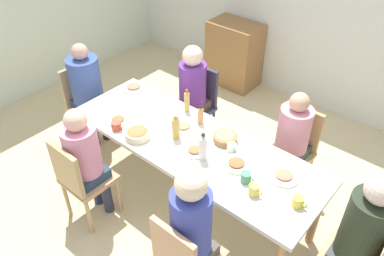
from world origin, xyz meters
The scene contains 32 objects.
ground_plane centered at (0.00, 0.00, 0.00)m, with size 7.10×7.10×0.00m, color #CAB98C.
wall_back centered at (0.00, 2.40, 1.30)m, with size 6.15×0.12×2.60m, color silver.
wall_left centered at (-3.02, 0.00, 1.30)m, with size 0.12×4.93×2.60m, color silver.
dining_table centered at (0.00, 0.00, 0.67)m, with size 2.41×0.83×0.75m.
chair_0 centered at (0.60, 0.79, 0.51)m, with size 0.40×0.40×0.90m.
person_0 centered at (0.60, 0.70, 0.69)m, with size 0.30×0.30×1.15m.
chair_1 centered at (-0.60, -0.79, 0.51)m, with size 0.40×0.40×0.90m.
person_1 centered at (-0.60, -0.70, 0.71)m, with size 0.30×0.30×1.19m.
person_2 centered at (0.60, -0.70, 0.76)m, with size 0.30×0.30×1.28m.
person_3 centered at (1.49, 0.00, 0.76)m, with size 0.30×0.30×1.28m.
chair_4 centered at (-1.58, 0.00, 0.51)m, with size 0.40×0.40×0.90m.
person_4 centered at (-1.49, 0.00, 0.73)m, with size 0.34×0.34×1.21m.
chair_5 centered at (-0.60, 0.79, 0.51)m, with size 0.40×0.40×0.90m.
person_5 centered at (-0.60, 0.70, 0.73)m, with size 0.30×0.30×1.21m.
plate_0 centered at (-0.19, 0.10, 0.76)m, with size 0.22×0.22×0.04m.
plate_1 centered at (0.47, 0.01, 0.76)m, with size 0.24×0.24×0.04m.
plate_2 centered at (0.83, 0.14, 0.76)m, with size 0.25×0.25×0.04m.
plate_3 centered at (0.11, -0.09, 0.76)m, with size 0.21×0.21×0.04m.
plate_4 centered at (-1.04, 0.27, 0.76)m, with size 0.26×0.26×0.04m.
plate_5 centered at (-0.72, -0.22, 0.76)m, with size 0.21×0.21×0.04m.
bowl_0 centered at (0.21, 0.20, 0.79)m, with size 0.21×0.21×0.08m.
bowl_1 centered at (-0.41, -0.26, 0.79)m, with size 0.23×0.23×0.08m.
cup_0 centered at (-0.63, -0.31, 0.79)m, with size 0.13×0.09×0.08m.
cup_1 centered at (0.75, -0.17, 0.79)m, with size 0.11×0.08×0.09m.
cup_2 centered at (1.05, -0.06, 0.79)m, with size 0.12×0.08×0.08m.
cup_3 centered at (0.63, -0.10, 0.79)m, with size 0.12×0.08×0.09m.
cup_4 centered at (0.33, 0.13, 0.78)m, with size 0.11×0.08×0.07m.
bottle_0 centered at (0.21, -0.11, 0.87)m, with size 0.07×0.07×0.26m.
bottle_1 centered at (-0.15, -0.05, 0.86)m, with size 0.07×0.07×0.25m.
bottle_2 centered at (-0.12, 0.25, 0.84)m, with size 0.06×0.06×0.19m.
bottle_3 centered at (-0.34, 0.33, 0.86)m, with size 0.05×0.05×0.24m.
side_cabinet centered at (-1.03, 2.10, 0.45)m, with size 0.70×0.44×0.90m, color olive.
Camera 1 is at (1.67, -1.96, 2.88)m, focal length 35.82 mm.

